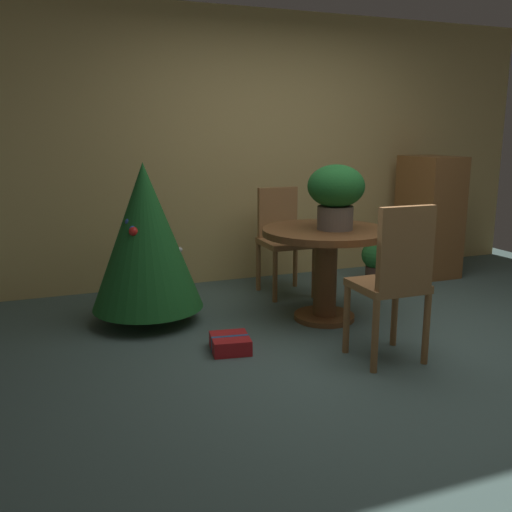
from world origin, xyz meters
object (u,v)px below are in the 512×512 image
round_dining_table (326,253)px  gift_box_red (230,343)px  potted_plant (376,259)px  flower_vase (336,192)px  wooden_chair_near (395,276)px  holiday_tree (146,237)px  wooden_chair_far (282,235)px  wooden_cabinet (429,216)px

round_dining_table → gift_box_red: size_ratio=3.22×
round_dining_table → potted_plant: size_ratio=2.35×
flower_vase → wooden_chair_near: flower_vase is taller
wooden_chair_near → holiday_tree: 1.90m
round_dining_table → flower_vase: bearing=-42.4°
flower_vase → holiday_tree: 1.49m
wooden_chair_far → holiday_tree: holiday_tree is taller
wooden_cabinet → potted_plant: wooden_cabinet is taller
flower_vase → wooden_cabinet: 1.96m
wooden_chair_far → wooden_cabinet: (1.69, 0.09, 0.07)m
flower_vase → wooden_cabinet: size_ratio=0.40×
wooden_cabinet → flower_vase: bearing=-149.2°
holiday_tree → wooden_cabinet: 3.06m
gift_box_red → wooden_cabinet: 2.97m
gift_box_red → holiday_tree: bearing=117.1°
wooden_chair_near → holiday_tree: size_ratio=0.83×
round_dining_table → flower_vase: 0.49m
round_dining_table → holiday_tree: 1.40m
gift_box_red → potted_plant: bearing=31.7°
round_dining_table → gift_box_red: (-0.91, -0.36, -0.49)m
wooden_chair_near → gift_box_red: bearing=148.5°
round_dining_table → wooden_cabinet: size_ratio=0.81×
wooden_chair_far → flower_vase: bearing=-86.9°
flower_vase → gift_box_red: size_ratio=1.60×
flower_vase → wooden_cabinet: flower_vase is taller
wooden_cabinet → wooden_chair_near: bearing=-132.3°
round_dining_table → wooden_chair_far: 0.85m
round_dining_table → wooden_chair_far: size_ratio=1.03×
flower_vase → holiday_tree: size_ratio=0.40×
flower_vase → wooden_chair_near: 0.98m
wooden_chair_near → gift_box_red: 1.19m
wooden_chair_far → potted_plant: 1.04m
wooden_chair_far → holiday_tree: (-1.32, -0.41, 0.14)m
flower_vase → potted_plant: size_ratio=1.17×
wooden_cabinet → gift_box_red: bearing=-153.4°
flower_vase → gift_box_red: (-0.96, -0.32, -0.97)m
round_dining_table → flower_vase: size_ratio=2.01×
holiday_tree → potted_plant: 2.39m
flower_vase → potted_plant: 1.50m
round_dining_table → wooden_chair_far: wooden_chair_far is taller
wooden_chair_near → wooden_cabinet: wooden_cabinet is taller
gift_box_red → flower_vase: bearing=18.4°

